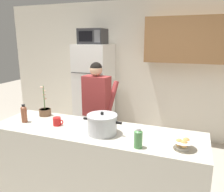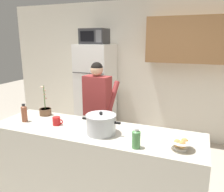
{
  "view_description": "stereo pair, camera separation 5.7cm",
  "coord_description": "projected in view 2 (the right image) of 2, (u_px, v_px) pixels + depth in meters",
  "views": [
    {
      "loc": [
        0.98,
        -2.09,
        1.87
      ],
      "look_at": [
        0.0,
        0.55,
        1.17
      ],
      "focal_mm": 36.4,
      "sensor_mm": 36.0,
      "label": 1
    },
    {
      "loc": [
        1.03,
        -2.07,
        1.87
      ],
      "look_at": [
        0.0,
        0.55,
        1.17
      ],
      "focal_mm": 36.4,
      "sensor_mm": 36.0,
      "label": 2
    }
  ],
  "objects": [
    {
      "name": "kitchen_island",
      "position": [
        94.0,
        167.0,
        2.58
      ],
      "size": [
        2.34,
        0.68,
        0.92
      ],
      "primitive_type": "cube",
      "color": "beige",
      "rests_on": "ground"
    },
    {
      "name": "bottle_mid_counter",
      "position": [
        24.0,
        113.0,
        2.69
      ],
      "size": [
        0.07,
        0.07,
        0.22
      ],
      "color": "brown",
      "rests_on": "kitchen_island"
    },
    {
      "name": "back_wall_unit",
      "position": [
        159.0,
        64.0,
        4.27
      ],
      "size": [
        6.0,
        0.48,
        2.6
      ],
      "color": "silver",
      "rests_on": "ground"
    },
    {
      "name": "bread_bowl",
      "position": [
        181.0,
        144.0,
        2.01
      ],
      "size": [
        0.21,
        0.21,
        0.1
      ],
      "color": "white",
      "rests_on": "kitchen_island"
    },
    {
      "name": "coffee_mug",
      "position": [
        57.0,
        121.0,
        2.59
      ],
      "size": [
        0.13,
        0.09,
        0.1
      ],
      "color": "red",
      "rests_on": "kitchen_island"
    },
    {
      "name": "microwave",
      "position": [
        94.0,
        36.0,
        4.18
      ],
      "size": [
        0.48,
        0.37,
        0.28
      ],
      "color": "#2D2D30",
      "rests_on": "refrigerator"
    },
    {
      "name": "potted_orchid",
      "position": [
        45.0,
        110.0,
        2.93
      ],
      "size": [
        0.15,
        0.15,
        0.39
      ],
      "color": "brown",
      "rests_on": "kitchen_island"
    },
    {
      "name": "cooking_pot",
      "position": [
        101.0,
        124.0,
        2.34
      ],
      "size": [
        0.42,
        0.31,
        0.24
      ],
      "color": "silver",
      "rests_on": "kitchen_island"
    },
    {
      "name": "bottle_near_edge",
      "position": [
        136.0,
        138.0,
        2.03
      ],
      "size": [
        0.08,
        0.08,
        0.19
      ],
      "color": "#4C8C4C",
      "rests_on": "kitchen_island"
    },
    {
      "name": "person_near_pot",
      "position": [
        98.0,
        102.0,
        3.39
      ],
      "size": [
        0.51,
        0.44,
        1.56
      ],
      "color": "#33384C",
      "rests_on": "ground"
    },
    {
      "name": "refrigerator",
      "position": [
        96.0,
        91.0,
        4.45
      ],
      "size": [
        0.64,
        0.68,
        1.79
      ],
      "color": "white",
      "rests_on": "ground"
    }
  ]
}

